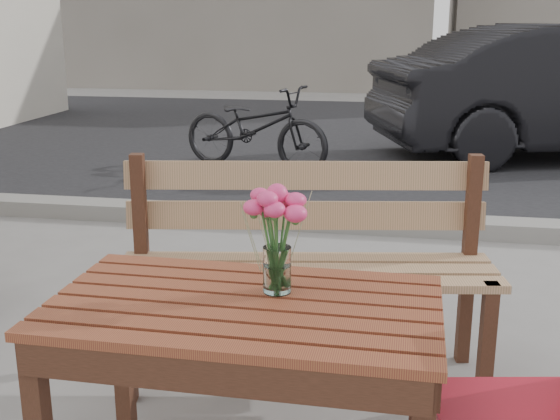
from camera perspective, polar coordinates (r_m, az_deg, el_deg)
name	(u,v)px	position (r m, az deg, el deg)	size (l,w,h in m)	color
street	(349,167)	(7.16, 5.64, 3.49)	(30.00, 8.12, 0.12)	black
main_table	(244,338)	(2.11, -2.91, -10.33)	(1.15, 0.68, 0.70)	maroon
main_bench	(306,242)	(2.96, 2.10, -2.62)	(1.61, 0.71, 0.97)	#92714B
main_vase	(277,226)	(2.06, -0.24, -1.29)	(0.18, 0.18, 0.33)	white
bicycle	(255,127)	(7.13, -2.02, 6.73)	(0.56, 1.62, 0.85)	black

